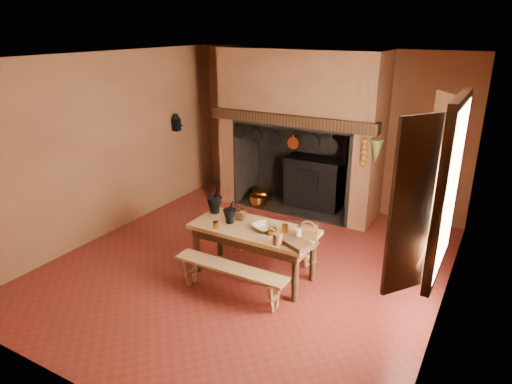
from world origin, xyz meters
The scene contains 28 objects.
floor centered at (0.00, 0.00, 0.00)m, with size 5.50×5.50×0.00m, color maroon.
ceiling centered at (0.00, 0.00, 2.80)m, with size 5.50×5.50×0.00m, color silver.
back_wall centered at (0.00, 2.75, 1.40)m, with size 5.00×0.02×2.80m, color brown.
wall_left centered at (-2.50, 0.00, 1.40)m, with size 0.02×5.50×2.80m, color brown.
wall_right centered at (2.50, 0.00, 1.40)m, with size 0.02×5.50×2.80m, color brown.
wall_front centered at (0.00, -2.75, 1.40)m, with size 5.00×0.02×2.80m, color brown.
chimney_breast centered at (-0.30, 2.31, 1.81)m, with size 2.95×0.96×2.80m.
iron_range centered at (-0.04, 2.45, 0.48)m, with size 1.12×0.55×1.60m.
hearth_pans centered at (-1.05, 2.22, 0.09)m, with size 0.51×0.62×0.20m.
hanging_pans centered at (-0.34, 1.81, 1.36)m, with size 1.92×0.29×0.27m.
onion_string centered at (1.00, 1.79, 1.33)m, with size 0.12×0.10×0.46m, color #97631B, non-canonical shape.
herb_bunch centered at (1.18, 1.79, 1.38)m, with size 0.20×0.20×0.35m, color #5D6C33.
window centered at (2.35, -0.40, 1.70)m, with size 0.39×1.75×1.76m.
wall_coffee_mill centered at (-2.42, 1.55, 1.52)m, with size 0.23×0.16×0.31m.
work_table centered at (0.21, -0.22, 0.60)m, with size 1.63×0.73×0.71m.
bench_front centered at (0.21, -0.79, 0.31)m, with size 1.48×0.26×0.42m.
bench_back centered at (0.21, 0.37, 0.27)m, with size 1.28×0.22×0.36m.
mortar_large centered at (-0.50, -0.05, 0.83)m, with size 0.22×0.22×0.38m.
mortar_small centered at (-0.14, -0.24, 0.81)m, with size 0.18×0.18×0.31m.
coffee_grinder centered at (-0.07, -0.08, 0.78)m, with size 0.18×0.15×0.19m.
brass_mug_a centered at (-0.21, -0.47, 0.75)m, with size 0.08×0.08×0.09m, color #BF7C2C.
brass_mug_b centered at (0.62, -0.13, 0.76)m, with size 0.09×0.09×0.10m, color #BF7C2C.
mixing_bowl centered at (0.36, -0.21, 0.74)m, with size 0.30×0.30×0.07m, color #B8B38E.
stoneware_crock centered at (0.70, -0.50, 0.78)m, with size 0.11×0.11×0.14m, color brown.
glass_jar centered at (0.85, -0.26, 0.77)m, with size 0.08×0.08×0.13m, color beige.
wicker_basket centered at (0.93, -0.15, 0.78)m, with size 0.28×0.24×0.23m.
wooden_tray centered at (0.93, -0.42, 0.74)m, with size 0.33×0.24×0.06m, color #392112.
brass_cup centered at (0.52, -0.29, 0.75)m, with size 0.12×0.12×0.09m, color #BF7C2C.
Camera 1 is at (2.87, -4.86, 3.17)m, focal length 32.00 mm.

